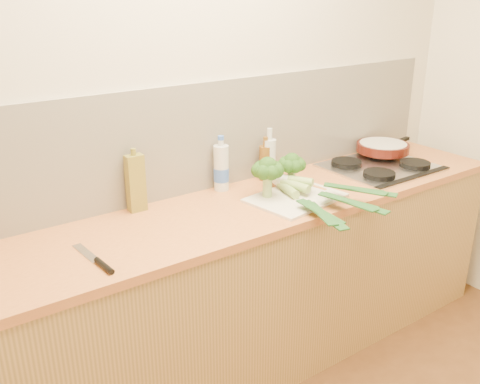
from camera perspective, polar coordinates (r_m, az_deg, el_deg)
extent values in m
plane|color=beige|center=(2.60, -4.67, 8.52)|extent=(3.50, 0.00, 3.50)
cube|color=silver|center=(2.62, -4.47, 5.71)|extent=(3.20, 0.02, 0.54)
cube|color=#B28A4A|center=(2.70, -0.77, -11.00)|extent=(3.20, 0.60, 0.86)
cube|color=#D2803E|center=(2.49, -0.82, -2.19)|extent=(3.20, 0.62, 0.04)
cube|color=silver|center=(3.13, 14.73, 2.60)|extent=(0.58, 0.50, 0.01)
cube|color=black|center=(3.00, 18.06, 1.54)|extent=(0.58, 0.04, 0.01)
cylinder|color=black|center=(2.94, 14.63, 1.83)|extent=(0.17, 0.17, 0.03)
cylinder|color=black|center=(3.17, 18.17, 2.83)|extent=(0.17, 0.17, 0.03)
cylinder|color=black|center=(3.09, 11.28, 3.05)|extent=(0.17, 0.17, 0.03)
cylinder|color=black|center=(3.31, 14.89, 3.94)|extent=(0.17, 0.17, 0.03)
cube|color=beige|center=(2.60, 5.94, -0.62)|extent=(0.48, 0.38, 0.01)
cylinder|color=#93B569|center=(2.57, 2.93, 0.48)|extent=(0.04, 0.04, 0.09)
sphere|color=#193B10|center=(2.53, 2.97, 2.71)|extent=(0.10, 0.10, 0.10)
sphere|color=#193B10|center=(2.57, 3.74, 2.55)|extent=(0.07, 0.07, 0.07)
sphere|color=#193B10|center=(2.58, 2.97, 2.68)|extent=(0.07, 0.07, 0.07)
sphere|color=#193B10|center=(2.57, 2.20, 2.58)|extent=(0.07, 0.07, 0.07)
sphere|color=#193B10|center=(2.53, 1.99, 2.31)|extent=(0.07, 0.07, 0.07)
sphere|color=#193B10|center=(2.50, 2.52, 2.08)|extent=(0.07, 0.07, 0.07)
sphere|color=#193B10|center=(2.50, 3.39, 2.06)|extent=(0.07, 0.07, 0.07)
sphere|color=#193B10|center=(2.53, 3.93, 2.27)|extent=(0.07, 0.07, 0.07)
cylinder|color=#93B569|center=(2.70, 5.48, 1.36)|extent=(0.04, 0.04, 0.08)
sphere|color=#193B10|center=(2.67, 5.55, 3.26)|extent=(0.09, 0.09, 0.09)
sphere|color=#193B10|center=(2.70, 6.18, 3.12)|extent=(0.07, 0.07, 0.07)
sphere|color=#193B10|center=(2.72, 5.51, 3.23)|extent=(0.07, 0.07, 0.07)
sphere|color=#193B10|center=(2.70, 4.86, 3.15)|extent=(0.07, 0.07, 0.07)
sphere|color=#193B10|center=(2.67, 4.71, 2.92)|extent=(0.07, 0.07, 0.07)
sphere|color=#193B10|center=(2.64, 5.19, 2.73)|extent=(0.07, 0.07, 0.07)
sphere|color=#193B10|center=(2.64, 5.94, 2.71)|extent=(0.07, 0.07, 0.07)
sphere|color=#193B10|center=(2.67, 6.38, 2.89)|extent=(0.07, 0.07, 0.07)
cylinder|color=white|center=(2.74, 3.80, 1.24)|extent=(0.07, 0.14, 0.04)
cylinder|color=#8DAF57|center=(2.62, 5.16, 0.26)|extent=(0.08, 0.17, 0.04)
cube|color=#17411A|center=(2.37, 8.64, -2.25)|extent=(0.16, 0.29, 0.02)
cube|color=#17411A|center=(2.35, 8.89, -2.39)|extent=(0.12, 0.34, 0.01)
cube|color=#17411A|center=(2.37, 8.53, -2.08)|extent=(0.05, 0.28, 0.02)
cylinder|color=white|center=(2.70, 3.59, 1.41)|extent=(0.06, 0.13, 0.04)
cylinder|color=#8DAF57|center=(2.62, 5.92, 0.69)|extent=(0.07, 0.17, 0.04)
cube|color=#17411A|center=(2.46, 11.64, -1.08)|extent=(0.05, 0.30, 0.02)
cube|color=#17411A|center=(2.45, 12.04, -1.15)|extent=(0.11, 0.34, 0.01)
cube|color=#17411A|center=(2.46, 11.45, -0.93)|extent=(0.15, 0.28, 0.02)
cylinder|color=white|center=(2.67, 4.29, 1.53)|extent=(0.08, 0.11, 0.04)
cylinder|color=#8DAF57|center=(2.63, 6.48, 1.19)|extent=(0.10, 0.13, 0.04)
cube|color=#17411A|center=(2.57, 12.26, 0.26)|extent=(0.14, 0.30, 0.02)
cube|color=#17411A|center=(2.56, 12.70, 0.23)|extent=(0.21, 0.32, 0.01)
cube|color=#17411A|center=(2.57, 12.05, 0.38)|extent=(0.22, 0.24, 0.02)
cube|color=silver|center=(2.16, -16.09, -6.27)|extent=(0.05, 0.19, 0.00)
cylinder|color=black|center=(2.03, -14.29, -7.63)|extent=(0.03, 0.12, 0.02)
cylinder|color=#47130B|center=(3.31, 14.98, 4.62)|extent=(0.31, 0.31, 0.05)
cylinder|color=beige|center=(3.30, 15.03, 5.05)|extent=(0.28, 0.28, 0.00)
cube|color=black|center=(3.49, 16.86, 5.29)|extent=(0.16, 0.05, 0.02)
cube|color=olive|center=(2.46, -11.06, 0.93)|extent=(0.08, 0.05, 0.27)
cylinder|color=olive|center=(2.41, -11.31, 4.22)|extent=(0.02, 0.02, 0.03)
cylinder|color=silver|center=(2.83, 3.12, 3.49)|extent=(0.07, 0.07, 0.22)
cylinder|color=silver|center=(2.79, 3.18, 6.20)|extent=(0.03, 0.03, 0.06)
cylinder|color=brown|center=(2.82, 2.69, 3.10)|extent=(0.06, 0.06, 0.18)
cylinder|color=brown|center=(2.79, 2.73, 5.39)|extent=(0.03, 0.03, 0.05)
cylinder|color=silver|center=(2.67, -2.02, 2.59)|extent=(0.08, 0.08, 0.23)
cylinder|color=silver|center=(2.63, -2.05, 5.27)|extent=(0.03, 0.03, 0.03)
cylinder|color=blue|center=(2.68, -2.01, 1.89)|extent=(0.08, 0.08, 0.07)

